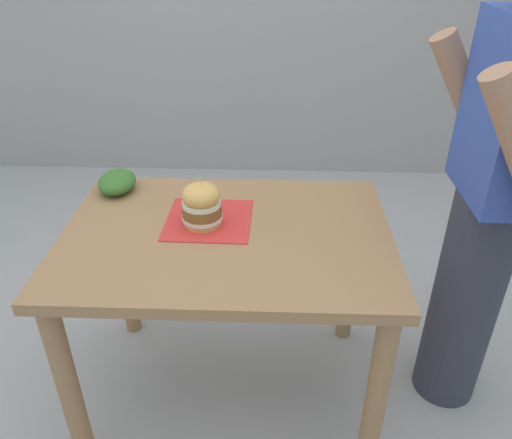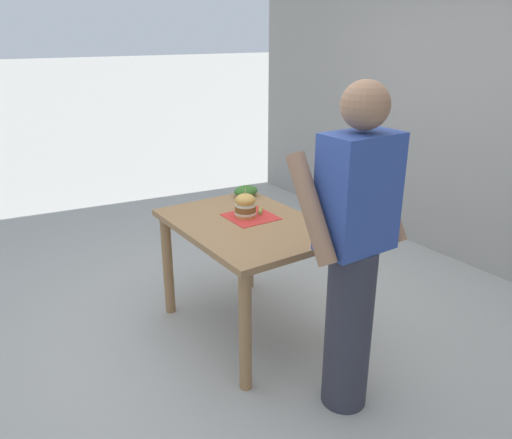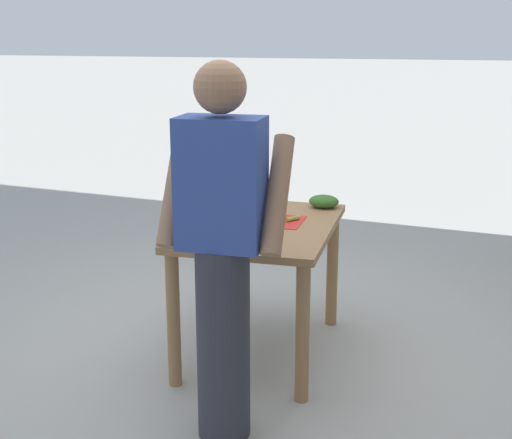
% 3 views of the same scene
% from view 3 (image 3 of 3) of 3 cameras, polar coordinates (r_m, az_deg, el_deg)
% --- Properties ---
extents(ground_plane, '(80.00, 80.00, 0.00)m').
position_cam_3_polar(ground_plane, '(4.20, 0.34, -10.47)').
color(ground_plane, '#ADAAA3').
extents(patio_table, '(0.79, 1.11, 0.77)m').
position_cam_3_polar(patio_table, '(3.97, 0.36, -2.15)').
color(patio_table, '#9E7247').
rests_on(patio_table, ground).
extents(serving_paper, '(0.30, 0.30, 0.00)m').
position_cam_3_polar(serving_paper, '(3.98, 1.62, -0.12)').
color(serving_paper, red).
rests_on(serving_paper, patio_table).
extents(sandwich, '(0.14, 0.14, 0.19)m').
position_cam_3_polar(sandwich, '(3.98, 1.27, 1.03)').
color(sandwich, gold).
rests_on(sandwich, serving_paper).
extents(pickle_spear, '(0.07, 0.09, 0.02)m').
position_cam_3_polar(pickle_spear, '(3.98, 2.94, 0.07)').
color(pickle_spear, '#8EA83D').
rests_on(pickle_spear, serving_paper).
extents(side_salad, '(0.18, 0.14, 0.08)m').
position_cam_3_polar(side_salad, '(4.29, 5.45, 1.46)').
color(side_salad, '#386B28').
rests_on(side_salad, patio_table).
extents(diner_across_table, '(0.55, 0.35, 1.69)m').
position_cam_3_polar(diner_across_table, '(3.08, -2.70, -2.46)').
color(diner_across_table, '#33333D').
rests_on(diner_across_table, ground).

